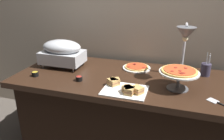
{
  "coord_description": "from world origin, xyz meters",
  "views": [
    {
      "loc": [
        0.44,
        -1.74,
        1.53
      ],
      "look_at": [
        -0.11,
        0.0,
        0.81
      ],
      "focal_mm": 35.87,
      "sensor_mm": 36.0,
      "label": 1
    }
  ],
  "objects_px": {
    "heat_lamp": "(185,39)",
    "pizza_plate_center": "(179,73)",
    "utensil_holder": "(206,69)",
    "pizza_plate_front": "(137,67)",
    "sandwich_platter": "(125,88)",
    "sauce_cup_far": "(79,78)",
    "sauce_cup_near": "(35,74)",
    "chafing_dish": "(62,52)",
    "serving_spatula": "(218,103)"
  },
  "relations": [
    {
      "from": "sauce_cup_near",
      "to": "pizza_plate_center",
      "type": "bearing_deg",
      "value": 5.45
    },
    {
      "from": "pizza_plate_center",
      "to": "serving_spatula",
      "type": "xyz_separation_m",
      "value": [
        0.28,
        -0.15,
        -0.13
      ]
    },
    {
      "from": "chafing_dish",
      "to": "sandwich_platter",
      "type": "relative_size",
      "value": 1.19
    },
    {
      "from": "pizza_plate_center",
      "to": "sandwich_platter",
      "type": "bearing_deg",
      "value": -156.78
    },
    {
      "from": "heat_lamp",
      "to": "sauce_cup_far",
      "type": "height_order",
      "value": "heat_lamp"
    },
    {
      "from": "pizza_plate_center",
      "to": "sauce_cup_far",
      "type": "distance_m",
      "value": 0.8
    },
    {
      "from": "serving_spatula",
      "to": "sauce_cup_near",
      "type": "bearing_deg",
      "value": 178.64
    },
    {
      "from": "pizza_plate_front",
      "to": "sauce_cup_near",
      "type": "bearing_deg",
      "value": -151.08
    },
    {
      "from": "chafing_dish",
      "to": "utensil_holder",
      "type": "distance_m",
      "value": 1.32
    },
    {
      "from": "sauce_cup_near",
      "to": "utensil_holder",
      "type": "relative_size",
      "value": 0.27
    },
    {
      "from": "pizza_plate_center",
      "to": "sauce_cup_far",
      "type": "height_order",
      "value": "pizza_plate_center"
    },
    {
      "from": "sandwich_platter",
      "to": "serving_spatula",
      "type": "relative_size",
      "value": 2.16
    },
    {
      "from": "pizza_plate_front",
      "to": "heat_lamp",
      "type": "bearing_deg",
      "value": -21.28
    },
    {
      "from": "heat_lamp",
      "to": "sauce_cup_far",
      "type": "relative_size",
      "value": 8.23
    },
    {
      "from": "chafing_dish",
      "to": "sandwich_platter",
      "type": "bearing_deg",
      "value": -25.68
    },
    {
      "from": "sauce_cup_far",
      "to": "pizza_plate_front",
      "type": "bearing_deg",
      "value": 46.49
    },
    {
      "from": "serving_spatula",
      "to": "utensil_holder",
      "type": "bearing_deg",
      "value": 96.17
    },
    {
      "from": "heat_lamp",
      "to": "sauce_cup_near",
      "type": "relative_size",
      "value": 7.98
    },
    {
      "from": "pizza_plate_front",
      "to": "serving_spatula",
      "type": "xyz_separation_m",
      "value": [
        0.66,
        -0.48,
        -0.01
      ]
    },
    {
      "from": "utensil_holder",
      "to": "pizza_plate_front",
      "type": "bearing_deg",
      "value": -178.73
    },
    {
      "from": "sauce_cup_near",
      "to": "serving_spatula",
      "type": "xyz_separation_m",
      "value": [
        1.48,
        -0.03,
        -0.02
      ]
    },
    {
      "from": "pizza_plate_center",
      "to": "sandwich_platter",
      "type": "xyz_separation_m",
      "value": [
        -0.38,
        -0.16,
        -0.11
      ]
    },
    {
      "from": "sauce_cup_far",
      "to": "sauce_cup_near",
      "type": "bearing_deg",
      "value": -176.45
    },
    {
      "from": "pizza_plate_front",
      "to": "sandwich_platter",
      "type": "relative_size",
      "value": 0.79
    },
    {
      "from": "serving_spatula",
      "to": "chafing_dish",
      "type": "bearing_deg",
      "value": 166.47
    },
    {
      "from": "chafing_dish",
      "to": "sandwich_platter",
      "type": "xyz_separation_m",
      "value": [
        0.71,
        -0.34,
        -0.12
      ]
    },
    {
      "from": "chafing_dish",
      "to": "pizza_plate_front",
      "type": "relative_size",
      "value": 1.51
    },
    {
      "from": "serving_spatula",
      "to": "pizza_plate_front",
      "type": "bearing_deg",
      "value": 143.96
    },
    {
      "from": "sandwich_platter",
      "to": "sauce_cup_far",
      "type": "distance_m",
      "value": 0.42
    },
    {
      "from": "heat_lamp",
      "to": "pizza_plate_center",
      "type": "distance_m",
      "value": 0.29
    },
    {
      "from": "pizza_plate_front",
      "to": "pizza_plate_center",
      "type": "height_order",
      "value": "pizza_plate_center"
    },
    {
      "from": "pizza_plate_center",
      "to": "sauce_cup_far",
      "type": "relative_size",
      "value": 5.33
    },
    {
      "from": "utensil_holder",
      "to": "serving_spatula",
      "type": "distance_m",
      "value": 0.5
    },
    {
      "from": "sandwich_platter",
      "to": "utensil_holder",
      "type": "distance_m",
      "value": 0.79
    },
    {
      "from": "heat_lamp",
      "to": "sandwich_platter",
      "type": "xyz_separation_m",
      "value": [
        -0.39,
        -0.34,
        -0.33
      ]
    },
    {
      "from": "sandwich_platter",
      "to": "sauce_cup_near",
      "type": "xyz_separation_m",
      "value": [
        -0.82,
        0.05,
        -0.0
      ]
    },
    {
      "from": "heat_lamp",
      "to": "sauce_cup_far",
      "type": "xyz_separation_m",
      "value": [
        -0.81,
        -0.26,
        -0.33
      ]
    },
    {
      "from": "pizza_plate_front",
      "to": "sandwich_platter",
      "type": "xyz_separation_m",
      "value": [
        0.01,
        -0.5,
        0.01
      ]
    },
    {
      "from": "sandwich_platter",
      "to": "utensil_holder",
      "type": "height_order",
      "value": "utensil_holder"
    },
    {
      "from": "pizza_plate_front",
      "to": "utensil_holder",
      "type": "distance_m",
      "value": 0.61
    },
    {
      "from": "sauce_cup_far",
      "to": "utensil_holder",
      "type": "bearing_deg",
      "value": 23.33
    },
    {
      "from": "sauce_cup_far",
      "to": "serving_spatula",
      "type": "xyz_separation_m",
      "value": [
        1.07,
        -0.06,
        -0.02
      ]
    },
    {
      "from": "chafing_dish",
      "to": "heat_lamp",
      "type": "relative_size",
      "value": 0.86
    },
    {
      "from": "chafing_dish",
      "to": "pizza_plate_front",
      "type": "distance_m",
      "value": 0.73
    },
    {
      "from": "chafing_dish",
      "to": "serving_spatula",
      "type": "height_order",
      "value": "chafing_dish"
    },
    {
      "from": "sandwich_platter",
      "to": "utensil_holder",
      "type": "bearing_deg",
      "value": 40.36
    },
    {
      "from": "pizza_plate_front",
      "to": "pizza_plate_center",
      "type": "relative_size",
      "value": 0.88
    },
    {
      "from": "heat_lamp",
      "to": "sandwich_platter",
      "type": "relative_size",
      "value": 1.39
    },
    {
      "from": "sauce_cup_near",
      "to": "chafing_dish",
      "type": "bearing_deg",
      "value": 68.81
    },
    {
      "from": "sandwich_platter",
      "to": "sauce_cup_near",
      "type": "height_order",
      "value": "sandwich_platter"
    }
  ]
}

